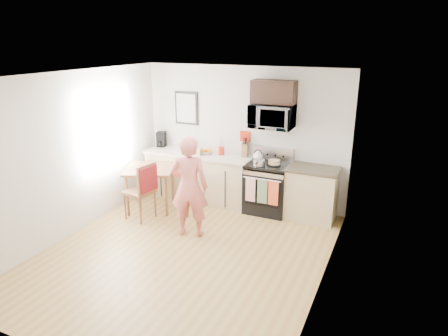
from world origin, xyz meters
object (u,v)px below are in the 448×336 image
at_px(range, 268,189).
at_px(chair, 145,185).
at_px(cake, 274,163).
at_px(microwave, 272,116).
at_px(person, 189,187).
at_px(dining_table, 150,173).

xyz_separation_m(range, chair, (-1.81, -1.25, 0.23)).
height_order(chair, cake, chair).
xyz_separation_m(microwave, person, (-0.85, -1.50, -0.93)).
height_order(range, cake, range).
bearing_deg(range, microwave, 90.06).
bearing_deg(microwave, range, -89.94).
bearing_deg(microwave, dining_table, -156.68).
bearing_deg(microwave, person, -119.48).
distance_m(dining_table, cake, 2.28).
height_order(person, chair, person).
bearing_deg(person, chair, -26.24).
relative_size(chair, cake, 4.10).
relative_size(person, chair, 1.60).
xyz_separation_m(microwave, chair, (-1.81, -1.35, -1.09)).
relative_size(range, microwave, 1.53).
height_order(range, dining_table, range).
distance_m(person, dining_table, 1.34).
distance_m(microwave, person, 1.96).
height_order(range, microwave, microwave).
height_order(dining_table, cake, cake).
distance_m(microwave, chair, 2.51).
relative_size(range, person, 0.70).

